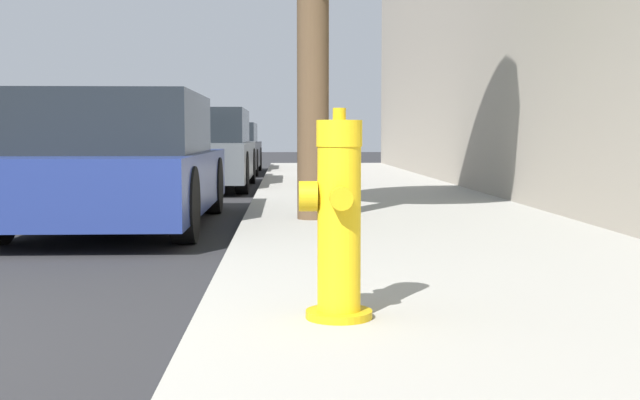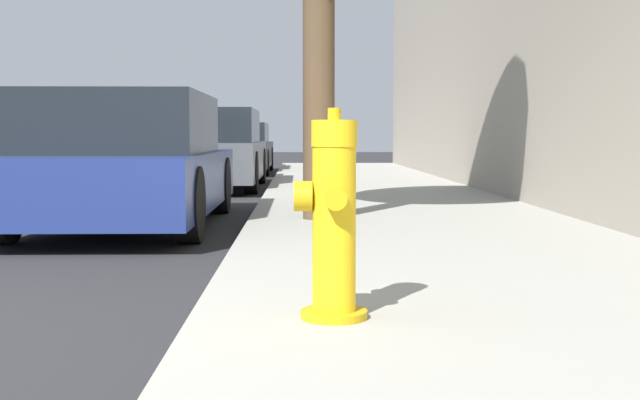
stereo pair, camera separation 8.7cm
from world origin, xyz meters
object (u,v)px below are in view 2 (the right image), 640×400
at_px(fire_hydrant, 333,221).
at_px(parked_car_mid, 211,150).
at_px(parked_car_far, 233,149).
at_px(parked_car_near, 127,163).

bearing_deg(fire_hydrant, parked_car_mid, 99.25).
bearing_deg(parked_car_mid, fire_hydrant, -80.75).
relative_size(fire_hydrant, parked_car_mid, 0.21).
height_order(fire_hydrant, parked_car_mid, parked_car_mid).
height_order(parked_car_mid, parked_car_far, parked_car_mid).
xyz_separation_m(fire_hydrant, parked_car_mid, (-1.70, 10.41, 0.11)).
distance_m(fire_hydrant, parked_car_far, 16.00).
xyz_separation_m(fire_hydrant, parked_car_near, (-1.89, 4.63, 0.10)).
bearing_deg(parked_car_far, fire_hydrant, -83.66).
height_order(fire_hydrant, parked_car_far, parked_car_far).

